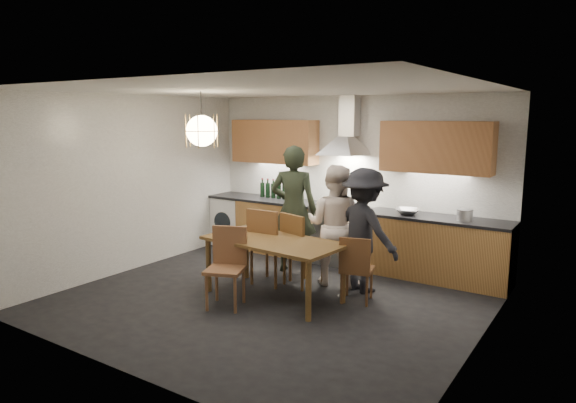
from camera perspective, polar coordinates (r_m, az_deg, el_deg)
The scene contains 17 objects.
ground at distance 6.61m, azimuth -1.94°, elevation -10.80°, with size 5.00×5.00×0.00m, color black.
room_shell at distance 6.22m, azimuth -2.03°, elevation 4.09°, with size 5.02×4.52×2.61m.
counter_run at distance 8.07m, azimuth 6.20°, elevation -3.73°, with size 5.00×0.62×0.90m.
range_stove at distance 8.08m, azimuth 6.03°, elevation -3.77°, with size 0.90×0.60×0.92m.
wall_fixtures at distance 7.98m, azimuth 6.61°, elevation 6.44°, with size 4.30×0.54×1.10m.
pendant_lamp at distance 6.75m, azimuth -9.56°, elevation 7.74°, with size 0.43×0.43×0.70m.
dining_table at distance 6.50m, azimuth -1.61°, elevation -5.02°, with size 1.84×1.03×0.75m.
chair_back_left at distance 6.98m, azimuth -2.34°, elevation -4.48°, with size 0.50×0.50×1.06m.
chair_back_mid at distance 6.92m, azimuth 1.15°, elevation -4.85°, with size 0.56×0.56×1.01m.
chair_back_right at distance 6.38m, azimuth 7.56°, elevation -7.04°, with size 0.47×0.47×0.85m.
chair_front at distance 6.32m, azimuth -6.75°, elevation -6.57°, with size 0.56×0.56×0.96m.
person_left at distance 7.52m, azimuth 0.63°, elevation -0.86°, with size 0.68×0.45×1.88m, color black.
person_mid at distance 7.01m, azimuth 5.17°, elevation -2.63°, with size 0.80×0.62×1.65m, color silver.
person_right at distance 6.78m, azimuth 8.46°, elevation -3.18°, with size 1.05×0.61×1.63m, color black.
mixing_bowl at distance 7.52m, azimuth 13.15°, elevation -1.09°, with size 0.34×0.34×0.08m, color #BAB9BD.
stock_pot at distance 7.28m, azimuth 19.04°, elevation -1.46°, with size 0.21×0.21×0.15m, color #BABABE.
wine_bottles at distance 8.75m, azimuth -1.65°, elevation 1.43°, with size 0.54×0.08×0.32m.
Camera 1 is at (3.58, -5.05, 2.31)m, focal length 32.00 mm.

